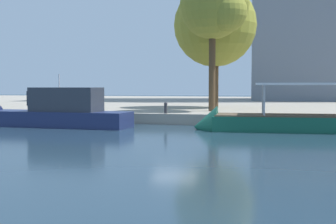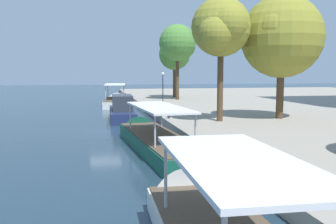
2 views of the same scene
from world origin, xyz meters
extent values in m
plane|color=#1E3342|center=(0.00, 0.00, 0.00)|extent=(220.00, 220.00, 0.00)
cube|color=silver|center=(-23.32, 2.25, 0.28)|extent=(10.84, 3.98, 1.36)
cone|color=silver|center=(-29.10, 2.79, 0.28)|extent=(1.65, 2.83, 2.71)
cube|color=brown|center=(-23.32, 2.25, 1.00)|extent=(10.62, 3.82, 0.08)
cylinder|color=#B2B2B7|center=(-26.34, 1.32, 2.03)|extent=(0.10, 0.10, 1.98)
cylinder|color=#B2B2B7|center=(-26.11, 3.72, 2.03)|extent=(0.10, 0.10, 1.98)
cylinder|color=#B2B2B7|center=(-20.53, 0.78, 2.03)|extent=(0.10, 0.10, 1.98)
cylinder|color=#B2B2B7|center=(-20.31, 3.17, 2.03)|extent=(0.10, 0.10, 1.98)
cube|color=silver|center=(-23.32, 2.25, 3.08)|extent=(6.81, 3.37, 0.12)
cube|color=navy|center=(-8.38, 2.03, 0.30)|extent=(9.88, 2.77, 1.40)
cone|color=navy|center=(-13.68, 2.21, 0.30)|extent=(1.28, 2.36, 2.32)
cube|color=#2D333D|center=(-7.64, 2.00, 1.76)|extent=(4.48, 2.10, 1.53)
cube|color=black|center=(-9.36, 2.06, 1.84)|extent=(1.24, 1.87, 0.92)
cylinder|color=silver|center=(-8.13, 2.02, 2.96)|extent=(0.08, 0.08, 0.87)
cube|color=#14513D|center=(8.21, 3.02, 0.17)|extent=(13.06, 3.90, 1.41)
cone|color=#14513D|center=(1.30, 2.44, 0.17)|extent=(1.61, 2.65, 2.54)
cube|color=brown|center=(8.21, 3.02, 0.92)|extent=(12.80, 3.73, 0.08)
cylinder|color=#B2B2B7|center=(4.78, 1.60, 1.82)|extent=(0.10, 0.10, 1.72)
cylinder|color=#B2B2B7|center=(4.59, 3.85, 1.82)|extent=(0.10, 0.10, 1.72)
cylinder|color=#B2B2B7|center=(11.83, 2.20, 1.82)|extent=(0.10, 0.10, 1.72)
cylinder|color=#B2B2B7|center=(11.64, 4.45, 1.82)|extent=(0.10, 0.10, 1.72)
cube|color=silver|center=(8.21, 3.02, 2.74)|extent=(8.17, 3.26, 0.12)
cone|color=silver|center=(17.70, 2.37, 0.17)|extent=(1.47, 2.72, 2.68)
cylinder|color=#B2B2B7|center=(20.46, 1.11, 1.85)|extent=(0.10, 0.10, 2.01)
cylinder|color=#B2B2B7|center=(20.51, 3.50, 1.85)|extent=(0.10, 0.10, 2.01)
cube|color=silver|center=(23.28, 2.23, 2.92)|extent=(6.36, 2.90, 0.12)
cylinder|color=#2D2D33|center=(-2.05, 5.71, 1.04)|extent=(0.22, 0.22, 0.61)
sphere|color=#2D2D33|center=(-2.05, 5.71, 1.41)|extent=(0.25, 0.25, 0.25)
cylinder|color=black|center=(-17.93, 8.11, 2.59)|extent=(0.12, 0.12, 3.72)
sphere|color=white|center=(-17.93, 8.11, 4.62)|extent=(0.37, 0.37, 0.37)
cylinder|color=black|center=(-17.93, 8.11, 0.88)|extent=(0.26, 0.26, 0.30)
cylinder|color=#4C3823|center=(-29.35, 12.15, 3.25)|extent=(0.54, 0.54, 5.03)
sphere|color=#4C8438|center=(-29.35, 12.15, 7.64)|extent=(5.02, 5.02, 5.02)
sphere|color=#4C8438|center=(-29.42, 11.05, 7.04)|extent=(2.28, 2.28, 2.28)
sphere|color=#4C8438|center=(-29.82, 12.82, 8.03)|extent=(2.63, 2.63, 2.63)
cylinder|color=#4C3823|center=(-0.16, 15.48, 2.99)|extent=(0.65, 0.65, 4.52)
sphere|color=olive|center=(-0.16, 15.48, 7.98)|extent=(7.26, 7.26, 7.26)
sphere|color=olive|center=(1.15, 14.26, 8.45)|extent=(3.66, 3.66, 3.66)
sphere|color=olive|center=(-1.49, 15.41, 9.14)|extent=(3.73, 3.73, 3.73)
cylinder|color=#4C3823|center=(-24.36, 11.50, 3.91)|extent=(0.50, 0.50, 6.36)
sphere|color=#4C8438|center=(-24.36, 11.50, 9.12)|extent=(5.42, 5.42, 5.42)
sphere|color=#4C8438|center=(-24.72, 12.41, 8.81)|extent=(3.37, 3.37, 3.37)
sphere|color=#4C8438|center=(-24.75, 12.77, 8.43)|extent=(2.93, 2.93, 2.93)
cylinder|color=#4C3823|center=(0.53, 9.63, 3.75)|extent=(0.50, 0.50, 6.03)
sphere|color=olive|center=(0.53, 9.63, 8.62)|extent=(4.94, 4.94, 4.94)
sphere|color=olive|center=(1.65, 9.80, 8.76)|extent=(3.25, 3.25, 3.25)
sphere|color=olive|center=(1.72, 8.82, 8.01)|extent=(2.97, 2.97, 2.97)
camera|label=1|loc=(5.92, -24.04, 2.57)|focal=47.93mm
camera|label=2|loc=(31.52, -1.01, 4.97)|focal=41.10mm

